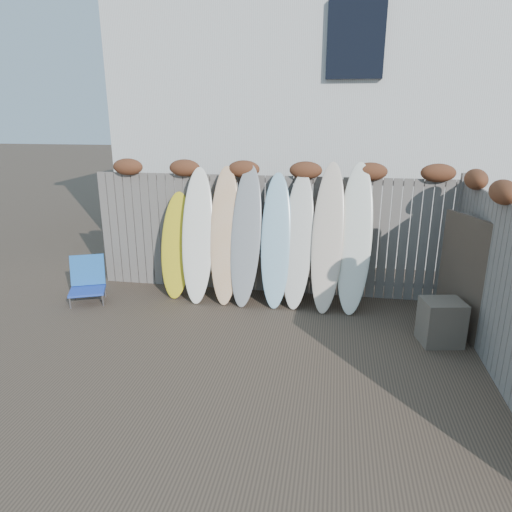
% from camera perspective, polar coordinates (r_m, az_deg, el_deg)
% --- Properties ---
extents(ground, '(80.00, 80.00, 0.00)m').
position_cam_1_polar(ground, '(5.86, -2.05, -12.86)').
color(ground, '#493A2D').
extents(back_fence, '(6.05, 0.28, 2.24)m').
position_cam_1_polar(back_fence, '(7.63, 1.97, 3.92)').
color(back_fence, slate).
rests_on(back_fence, ground).
extents(right_fence, '(0.28, 4.40, 2.24)m').
position_cam_1_polar(right_fence, '(5.84, 28.56, -2.85)').
color(right_fence, slate).
rests_on(right_fence, ground).
extents(house, '(8.50, 5.50, 6.33)m').
position_cam_1_polar(house, '(11.48, 7.36, 18.40)').
color(house, silver).
rests_on(house, ground).
extents(beach_chair, '(0.72, 0.74, 0.72)m').
position_cam_1_polar(beach_chair, '(8.00, -20.32, -2.87)').
color(beach_chair, '#2446B8').
rests_on(beach_chair, ground).
extents(wooden_crate, '(0.60, 0.53, 0.61)m').
position_cam_1_polar(wooden_crate, '(6.60, 22.14, -7.65)').
color(wooden_crate, '#605848').
rests_on(wooden_crate, ground).
extents(lattice_panel, '(0.46, 1.05, 1.67)m').
position_cam_1_polar(lattice_panel, '(6.75, 24.73, -2.55)').
color(lattice_panel, '#3A2F23').
rests_on(lattice_panel, ground).
extents(surfboard_0, '(0.54, 0.63, 1.73)m').
position_cam_1_polar(surfboard_0, '(7.72, -9.90, 1.36)').
color(surfboard_0, yellow).
rests_on(surfboard_0, ground).
extents(surfboard_1, '(0.58, 0.80, 2.14)m').
position_cam_1_polar(surfboard_1, '(7.46, -7.30, 2.58)').
color(surfboard_1, white).
rests_on(surfboard_1, ground).
extents(surfboard_2, '(0.56, 0.81, 2.17)m').
position_cam_1_polar(surfboard_2, '(7.37, -3.86, 2.60)').
color(surfboard_2, '#FFCB8A').
rests_on(surfboard_2, ground).
extents(surfboard_3, '(0.52, 0.80, 2.20)m').
position_cam_1_polar(surfboard_3, '(7.27, -1.27, 2.56)').
color(surfboard_3, gray).
rests_on(surfboard_3, ground).
extents(surfboard_4, '(0.52, 0.76, 2.08)m').
position_cam_1_polar(surfboard_4, '(7.22, 2.53, 1.97)').
color(surfboard_4, '#96C6DC').
rests_on(surfboard_4, ground).
extents(surfboard_5, '(0.53, 0.78, 2.09)m').
position_cam_1_polar(surfboard_5, '(7.20, 5.27, 1.92)').
color(surfboard_5, silver).
rests_on(surfboard_5, ground).
extents(surfboard_6, '(0.55, 0.83, 2.26)m').
position_cam_1_polar(surfboard_6, '(7.11, 8.95, 2.29)').
color(surfboard_6, beige).
rests_on(surfboard_6, ground).
extents(surfboard_7, '(0.59, 0.84, 2.26)m').
position_cam_1_polar(surfboard_7, '(7.14, 12.25, 2.17)').
color(surfboard_7, white).
rests_on(surfboard_7, ground).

